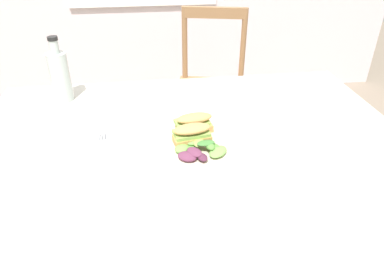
# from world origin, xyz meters

# --- Properties ---
(dining_table) EXTENTS (1.28, 0.94, 0.74)m
(dining_table) POSITION_xyz_m (-0.01, 0.05, 0.62)
(dining_table) COLOR #BCB7AD
(dining_table) RESTS_ON ground
(chair_wooden_far) EXTENTS (0.48, 0.48, 0.87)m
(chair_wooden_far) POSITION_xyz_m (0.24, 1.07, 0.45)
(chair_wooden_far) COLOR #8E6642
(chair_wooden_far) RESTS_ON ground
(plate_lunch) EXTENTS (0.26, 0.26, 0.01)m
(plate_lunch) POSITION_xyz_m (-0.01, 0.03, 0.74)
(plate_lunch) COLOR beige
(plate_lunch) RESTS_ON dining_table
(sandwich_half_front) EXTENTS (0.11, 0.08, 0.06)m
(sandwich_half_front) POSITION_xyz_m (-0.01, 0.04, 0.78)
(sandwich_half_front) COLOR tan
(sandwich_half_front) RESTS_ON plate_lunch
(sandwich_half_back) EXTENTS (0.11, 0.08, 0.06)m
(sandwich_half_back) POSITION_xyz_m (-0.01, 0.10, 0.78)
(sandwich_half_back) COLOR tan
(sandwich_half_back) RESTS_ON plate_lunch
(salad_mixed_greens) EXTENTS (0.16, 0.13, 0.03)m
(salad_mixed_greens) POSITION_xyz_m (-0.00, -0.01, 0.76)
(salad_mixed_greens) COLOR #518438
(salad_mixed_greens) RESTS_ON plate_lunch
(napkin_folded) EXTENTS (0.12, 0.23, 0.00)m
(napkin_folded) POSITION_xyz_m (-0.27, 0.03, 0.74)
(napkin_folded) COLOR silver
(napkin_folded) RESTS_ON dining_table
(fork_on_napkin) EXTENTS (0.03, 0.19, 0.00)m
(fork_on_napkin) POSITION_xyz_m (-0.27, 0.05, 0.75)
(fork_on_napkin) COLOR silver
(fork_on_napkin) RESTS_ON napkin_folded
(bottle_cold_brew) EXTENTS (0.07, 0.07, 0.22)m
(bottle_cold_brew) POSITION_xyz_m (-0.42, 0.39, 0.82)
(bottle_cold_brew) COLOR black
(bottle_cold_brew) RESTS_ON dining_table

